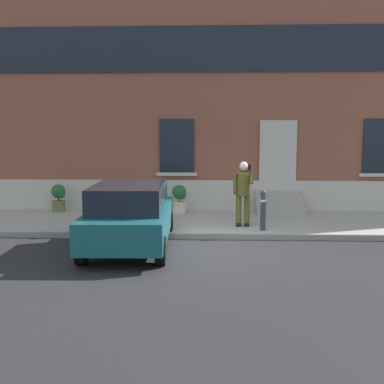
% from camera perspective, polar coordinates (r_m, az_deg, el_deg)
% --- Properties ---
extents(ground_plane, '(80.00, 80.00, 0.00)m').
position_cam_1_polar(ground_plane, '(11.41, 1.36, -6.52)').
color(ground_plane, '#232326').
extents(sidewalk, '(24.00, 3.60, 0.15)m').
position_cam_1_polar(sidewalk, '(14.13, 1.59, -3.52)').
color(sidewalk, '#99968E').
rests_on(sidewalk, ground).
extents(curb_edge, '(24.00, 0.12, 0.15)m').
position_cam_1_polar(curb_edge, '(12.31, 1.45, -5.14)').
color(curb_edge, gray).
rests_on(curb_edge, ground).
extents(building_facade, '(24.00, 1.52, 7.50)m').
position_cam_1_polar(building_facade, '(16.40, 1.79, 10.79)').
color(building_facade, brown).
rests_on(building_facade, ground).
extents(entrance_stoop, '(1.44, 1.28, 0.64)m').
position_cam_1_polar(entrance_stoop, '(15.51, 10.01, -1.48)').
color(entrance_stoop, '#9E998E').
rests_on(entrance_stoop, sidewalk).
extents(hatchback_car_teal, '(1.90, 4.12, 1.50)m').
position_cam_1_polar(hatchback_car_teal, '(11.28, -7.21, -2.64)').
color(hatchback_car_teal, '#165156').
rests_on(hatchback_car_teal, ground).
extents(bollard_near_person, '(0.15, 0.15, 1.04)m').
position_cam_1_polar(bollard_near_person, '(12.66, 8.24, -1.93)').
color(bollard_near_person, '#333338').
rests_on(bollard_near_person, sidewalk).
extents(bollard_far_left, '(0.15, 0.15, 1.04)m').
position_cam_1_polar(bollard_far_left, '(12.95, -11.03, -1.78)').
color(bollard_far_left, '#333338').
rests_on(bollard_far_left, sidewalk).
extents(person_on_phone, '(0.51, 0.51, 1.74)m').
position_cam_1_polar(person_on_phone, '(12.99, 5.95, 0.28)').
color(person_on_phone, '#514C1E').
rests_on(person_on_phone, sidewalk).
extents(planter_olive, '(0.44, 0.44, 0.86)m').
position_cam_1_polar(planter_olive, '(15.99, -15.21, -0.59)').
color(planter_olive, '#606B38').
rests_on(planter_olive, sidewalk).
extents(planter_terracotta, '(0.44, 0.44, 0.86)m').
position_cam_1_polar(planter_terracotta, '(15.66, -8.40, -0.57)').
color(planter_terracotta, '#B25B38').
rests_on(planter_terracotta, sidewalk).
extents(planter_cream, '(0.44, 0.44, 0.86)m').
position_cam_1_polar(planter_cream, '(15.27, -1.47, -0.69)').
color(planter_cream, beige).
rests_on(planter_cream, sidewalk).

